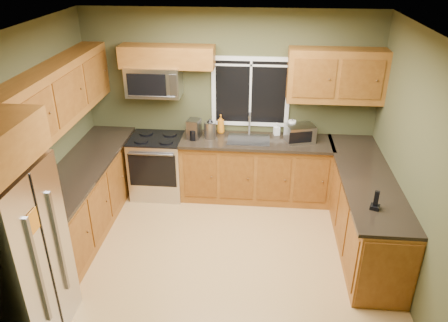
% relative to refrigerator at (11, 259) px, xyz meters
% --- Properties ---
extents(floor, '(4.20, 4.20, 0.00)m').
position_rel_refrigerator_xyz_m(floor, '(1.74, 1.30, -0.90)').
color(floor, tan).
rests_on(floor, ground).
extents(ceiling, '(4.20, 4.20, 0.00)m').
position_rel_refrigerator_xyz_m(ceiling, '(1.74, 1.30, 1.80)').
color(ceiling, white).
rests_on(ceiling, back_wall).
extents(back_wall, '(4.20, 0.00, 4.20)m').
position_rel_refrigerator_xyz_m(back_wall, '(1.74, 3.10, 0.45)').
color(back_wall, '#454628').
rests_on(back_wall, ground).
extents(front_wall, '(4.20, 0.00, 4.20)m').
position_rel_refrigerator_xyz_m(front_wall, '(1.74, -0.50, 0.45)').
color(front_wall, '#454628').
rests_on(front_wall, ground).
extents(left_wall, '(0.00, 3.60, 3.60)m').
position_rel_refrigerator_xyz_m(left_wall, '(-0.36, 1.30, 0.45)').
color(left_wall, '#454628').
rests_on(left_wall, ground).
extents(right_wall, '(0.00, 3.60, 3.60)m').
position_rel_refrigerator_xyz_m(right_wall, '(3.84, 1.30, 0.45)').
color(right_wall, '#454628').
rests_on(right_wall, ground).
extents(window, '(1.12, 0.03, 1.02)m').
position_rel_refrigerator_xyz_m(window, '(2.04, 3.08, 0.65)').
color(window, white).
rests_on(window, back_wall).
extents(base_cabinets_left, '(0.60, 2.65, 0.90)m').
position_rel_refrigerator_xyz_m(base_cabinets_left, '(-0.06, 1.78, -0.45)').
color(base_cabinets_left, brown).
rests_on(base_cabinets_left, ground).
extents(countertop_left, '(0.65, 2.65, 0.04)m').
position_rel_refrigerator_xyz_m(countertop_left, '(-0.04, 1.78, 0.02)').
color(countertop_left, black).
rests_on(countertop_left, base_cabinets_left).
extents(base_cabinets_back, '(2.17, 0.60, 0.90)m').
position_rel_refrigerator_xyz_m(base_cabinets_back, '(2.15, 2.80, -0.45)').
color(base_cabinets_back, brown).
rests_on(base_cabinets_back, ground).
extents(countertop_back, '(2.17, 0.65, 0.04)m').
position_rel_refrigerator_xyz_m(countertop_back, '(2.15, 2.78, 0.02)').
color(countertop_back, black).
rests_on(countertop_back, base_cabinets_back).
extents(base_cabinets_peninsula, '(0.60, 2.52, 0.90)m').
position_rel_refrigerator_xyz_m(base_cabinets_peninsula, '(3.54, 1.84, -0.45)').
color(base_cabinets_peninsula, brown).
rests_on(base_cabinets_peninsula, ground).
extents(countertop_peninsula, '(0.65, 2.50, 0.04)m').
position_rel_refrigerator_xyz_m(countertop_peninsula, '(3.51, 1.85, 0.02)').
color(countertop_peninsula, black).
rests_on(countertop_peninsula, base_cabinets_peninsula).
extents(upper_cabinets_left, '(0.33, 2.65, 0.72)m').
position_rel_refrigerator_xyz_m(upper_cabinets_left, '(-0.20, 1.78, 0.96)').
color(upper_cabinets_left, brown).
rests_on(upper_cabinets_left, left_wall).
extents(upper_cabinets_back_left, '(1.30, 0.33, 0.30)m').
position_rel_refrigerator_xyz_m(upper_cabinets_back_left, '(0.89, 2.94, 1.17)').
color(upper_cabinets_back_left, brown).
rests_on(upper_cabinets_back_left, back_wall).
extents(upper_cabinets_back_right, '(1.30, 0.33, 0.72)m').
position_rel_refrigerator_xyz_m(upper_cabinets_back_right, '(3.19, 2.94, 0.96)').
color(upper_cabinets_back_right, brown).
rests_on(upper_cabinets_back_right, back_wall).
extents(refrigerator, '(0.74, 0.90, 1.80)m').
position_rel_refrigerator_xyz_m(refrigerator, '(0.00, 0.00, 0.00)').
color(refrigerator, '#B7B7BC').
rests_on(refrigerator, ground).
extents(range, '(0.76, 0.69, 0.94)m').
position_rel_refrigerator_xyz_m(range, '(0.69, 2.77, -0.43)').
color(range, '#B7B7BC').
rests_on(range, ground).
extents(microwave, '(0.76, 0.41, 0.42)m').
position_rel_refrigerator_xyz_m(microwave, '(0.69, 2.91, 0.83)').
color(microwave, '#B7B7BC').
rests_on(microwave, back_wall).
extents(sink, '(0.60, 0.42, 0.36)m').
position_rel_refrigerator_xyz_m(sink, '(2.04, 2.79, 0.05)').
color(sink, slate).
rests_on(sink, countertop_back).
extents(toaster_oven, '(0.45, 0.39, 0.24)m').
position_rel_refrigerator_xyz_m(toaster_oven, '(2.76, 2.80, 0.16)').
color(toaster_oven, '#B7B7BC').
rests_on(toaster_oven, countertop_back).
extents(coffee_maker, '(0.20, 0.25, 0.28)m').
position_rel_refrigerator_xyz_m(coffee_maker, '(1.25, 2.77, 0.17)').
color(coffee_maker, slate).
rests_on(coffee_maker, countertop_back).
extents(kettle, '(0.21, 0.21, 0.30)m').
position_rel_refrigerator_xyz_m(kettle, '(1.48, 2.79, 0.18)').
color(kettle, '#B7B7BC').
rests_on(kettle, countertop_back).
extents(paper_towel_roll, '(0.13, 0.13, 0.29)m').
position_rel_refrigerator_xyz_m(paper_towel_roll, '(2.65, 2.92, 0.17)').
color(paper_towel_roll, white).
rests_on(paper_towel_roll, countertop_back).
extents(soap_bottle_a, '(0.13, 0.13, 0.28)m').
position_rel_refrigerator_xyz_m(soap_bottle_a, '(1.62, 3.00, 0.18)').
color(soap_bottle_a, orange).
rests_on(soap_bottle_a, countertop_back).
extents(soap_bottle_b, '(0.10, 0.10, 0.18)m').
position_rel_refrigerator_xyz_m(soap_bottle_b, '(2.44, 3.00, 0.13)').
color(soap_bottle_b, white).
rests_on(soap_bottle_b, countertop_back).
extents(soap_bottle_c, '(0.15, 0.15, 0.17)m').
position_rel_refrigerator_xyz_m(soap_bottle_c, '(1.49, 2.87, 0.12)').
color(soap_bottle_c, white).
rests_on(soap_bottle_c, countertop_back).
extents(cordless_phone, '(0.12, 0.12, 0.21)m').
position_rel_refrigerator_xyz_m(cordless_phone, '(3.44, 1.09, 0.10)').
color(cordless_phone, black).
rests_on(cordless_phone, countertop_peninsula).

